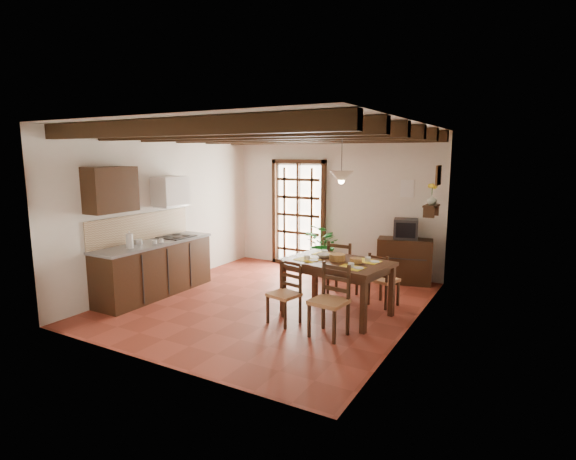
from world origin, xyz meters
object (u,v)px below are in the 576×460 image
Objects in this scene: potted_plant at (324,246)px; pendant_lamp at (341,176)px; chair_near_right at (329,314)px; crt_tv at (406,229)px; sideboard at (404,261)px; chair_near_left at (285,305)px; dining_table at (337,267)px; chair_far_right at (383,289)px; kitchen_counter at (155,268)px; chair_far_left at (342,279)px.

pendant_lamp is (1.14, -1.88, 1.51)m from potted_plant.
crt_tv is (0.18, 2.99, 0.73)m from chair_near_right.
pendant_lamp is at bearing -58.76° from potted_plant.
sideboard is 1.60m from potted_plant.
sideboard is (0.93, 2.88, 0.15)m from chair_near_left.
chair_far_right is at bearing 64.15° from dining_table.
pendant_lamp reaches higher than potted_plant.
potted_plant is at bearing 53.50° from kitchen_counter.
potted_plant is at bearing 115.94° from chair_near_left.
dining_table is 1.71× the size of chair_far_left.
kitchen_counter is 2.60m from chair_near_left.
chair_near_left is (-0.50, -0.71, -0.45)m from dining_table.
sideboard is (0.69, 1.34, 0.12)m from chair_far_left.
chair_near_right is (3.34, -0.17, -0.17)m from kitchen_counter.
chair_near_right is at bearing -107.37° from crt_tv.
potted_plant reaches higher than sideboard.
chair_near_left is 1.00× the size of chair_far_right.
kitchen_counter is at bearing -168.76° from chair_near_left.
chair_far_left is 1.67m from crt_tv.
crt_tv is at bearing 92.96° from chair_near_right.
pendant_lamp is at bearing 98.99° from dining_table.
chair_far_left is at bearing -131.07° from crt_tv.
chair_near_left is at bearing 80.91° from chair_far_left.
crt_tv is at bearing -68.91° from chair_far_right.
crt_tv is (0.44, 2.16, 0.31)m from dining_table.
kitchen_counter is 3.17m from dining_table.
dining_table is 0.75× the size of potted_plant.
pendant_lamp is (-0.44, -2.06, 1.05)m from crt_tv.
sideboard is 1.17× the size of pendant_lamp.
pendant_lamp is at bearing 70.98° from chair_near_left.
pendant_lamp reaches higher than dining_table.
chair_far_left is 0.44× the size of potted_plant.
kitchen_counter is at bearing -166.28° from pendant_lamp.
kitchen_counter is 4.52m from sideboard.
chair_far_right is 1.67× the size of crt_tv.
chair_far_right is at bearing 87.55° from chair_near_right.
crt_tv is (0.00, -0.01, 0.61)m from sideboard.
kitchen_counter is 3.28m from potted_plant.
potted_plant reaches higher than crt_tv.
crt_tv is (-0.06, 1.45, 0.76)m from chair_far_right.
sideboard is (-0.06, 1.46, 0.15)m from chair_far_right.
chair_near_right reaches higher than dining_table.
kitchen_counter is at bearing -159.05° from dining_table.
kitchen_counter is 2.65× the size of chair_near_left.
dining_table is at bearing 73.97° from chair_far_right.
chair_near_right is 1.88× the size of crt_tv.
chair_far_right is 1.97m from pendant_lamp.
pendant_lamp reaches higher than sideboard.
chair_near_right is 0.97× the size of sideboard.
chair_far_right is 0.39× the size of potted_plant.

